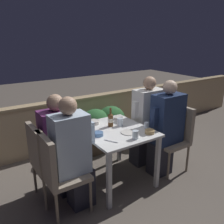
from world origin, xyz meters
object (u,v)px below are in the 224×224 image
chair_right_far (156,125)px  beer_bottle (111,119)px  person_navy_jumper (165,128)px  person_purple_stripe (61,146)px  person_blue_shirt (73,155)px  chair_left_far (45,157)px  chair_right_near (175,132)px  potted_plant (148,123)px  person_white_polo (146,121)px  chair_left_near (56,168)px

chair_right_far → beer_bottle: (-0.88, -0.04, 0.28)m
person_navy_jumper → beer_bottle: bearing=154.3°
person_purple_stripe → beer_bottle: (0.71, -0.01, 0.20)m
person_blue_shirt → chair_left_far: 0.40m
chair_right_near → chair_right_far: (-0.02, 0.37, 0.00)m
chair_left_far → potted_plant: bearing=14.3°
person_purple_stripe → chair_right_near: person_purple_stripe is taller
person_white_polo → potted_plant: person_white_polo is taller
person_blue_shirt → chair_right_near: 1.59m
chair_right_far → person_blue_shirt: bearing=-167.4°
chair_right_near → person_navy_jumper: person_navy_jumper is taller
person_white_polo → beer_bottle: (-0.67, -0.04, 0.17)m
person_blue_shirt → beer_bottle: 0.78m
beer_bottle → person_purple_stripe: bearing=179.5°
chair_right_near → chair_right_far: 0.37m
person_blue_shirt → chair_right_far: bearing=12.6°
chair_left_near → beer_bottle: size_ratio=3.77×
chair_left_far → chair_right_near: (1.81, -0.34, 0.00)m
beer_bottle → potted_plant: (1.16, 0.53, -0.46)m
chair_left_far → person_white_polo: size_ratio=0.71×
person_white_polo → chair_left_near: bearing=-167.4°
chair_left_near → person_purple_stripe: size_ratio=0.74×
chair_right_near → person_purple_stripe: bearing=168.1°
chair_right_far → potted_plant: chair_right_far is taller
chair_right_near → beer_bottle: bearing=159.6°
person_navy_jumper → chair_right_far: bearing=63.6°
chair_right_near → beer_bottle: 1.00m
chair_right_near → chair_right_far: size_ratio=1.00×
person_white_polo → person_purple_stripe: bearing=-178.6°
person_purple_stripe → chair_right_near: 1.64m
person_blue_shirt → chair_right_far: person_blue_shirt is taller
chair_right_far → chair_left_far: bearing=-178.9°
chair_left_far → chair_right_far: 1.79m
chair_left_far → beer_bottle: (0.91, -0.01, 0.28)m
chair_right_far → beer_bottle: bearing=-177.4°
person_white_polo → potted_plant: 0.75m
person_purple_stripe → chair_right_near: (1.60, -0.34, -0.08)m
chair_right_near → person_white_polo: size_ratio=0.71×
chair_left_far → chair_right_far: bearing=1.1°
chair_left_far → potted_plant: 2.14m
chair_left_far → chair_right_near: bearing=-10.6°
chair_left_near → person_purple_stripe: (0.19, 0.32, 0.08)m
person_blue_shirt → potted_plant: person_blue_shirt is taller
person_white_polo → potted_plant: size_ratio=2.16×
person_blue_shirt → person_purple_stripe: 0.32m
person_navy_jumper → person_white_polo: same height
chair_left_far → beer_bottle: bearing=-0.4°
person_navy_jumper → beer_bottle: 0.79m
chair_right_near → person_white_polo: 0.45m
person_purple_stripe → chair_right_far: bearing=1.2°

